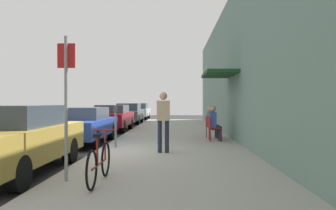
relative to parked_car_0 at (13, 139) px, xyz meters
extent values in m
plane|color=#2D2D30|center=(1.10, 2.70, -0.76)|extent=(60.00, 60.00, 0.00)
cube|color=#9E9B93|center=(3.35, 4.70, -0.70)|extent=(4.50, 32.00, 0.12)
cube|color=gray|center=(5.75, 4.70, 2.14)|extent=(0.30, 32.00, 5.81)
cube|color=#19471E|center=(5.05, 5.61, 1.84)|extent=(1.10, 2.80, 0.12)
cube|color=#A58433|center=(0.00, -0.03, -0.10)|extent=(1.80, 4.40, 0.69)
cube|color=#333D47|center=(0.00, 0.12, 0.48)|extent=(1.48, 2.11, 0.46)
cylinder|color=black|center=(0.79, 1.33, -0.44)|extent=(0.22, 0.64, 0.64)
cylinder|color=black|center=(-0.79, 1.33, -0.44)|extent=(0.22, 0.64, 0.64)
cylinder|color=black|center=(0.79, -1.39, -0.44)|extent=(0.22, 0.64, 0.64)
cube|color=navy|center=(0.00, 5.20, -0.15)|extent=(1.80, 4.40, 0.59)
cube|color=#333D47|center=(0.00, 5.35, 0.37)|extent=(1.48, 2.11, 0.43)
cylinder|color=black|center=(0.79, 6.57, -0.44)|extent=(0.22, 0.64, 0.64)
cylinder|color=black|center=(-0.79, 6.57, -0.44)|extent=(0.22, 0.64, 0.64)
cylinder|color=black|center=(0.79, 3.84, -0.44)|extent=(0.22, 0.64, 0.64)
cylinder|color=black|center=(-0.79, 3.84, -0.44)|extent=(0.22, 0.64, 0.64)
cube|color=maroon|center=(0.00, 10.79, -0.12)|extent=(1.80, 4.40, 0.65)
cube|color=#333D47|center=(0.00, 10.94, 0.42)|extent=(1.48, 2.11, 0.42)
cylinder|color=black|center=(0.79, 12.15, -0.44)|extent=(0.22, 0.64, 0.64)
cylinder|color=black|center=(-0.79, 12.15, -0.44)|extent=(0.22, 0.64, 0.64)
cylinder|color=black|center=(0.79, 9.42, -0.44)|extent=(0.22, 0.64, 0.64)
cylinder|color=black|center=(-0.79, 9.42, -0.44)|extent=(0.22, 0.64, 0.64)
cube|color=#47514C|center=(0.00, 16.92, -0.13)|extent=(1.80, 4.40, 0.62)
cube|color=#333D47|center=(0.00, 17.07, 0.44)|extent=(1.48, 2.11, 0.52)
cylinder|color=black|center=(0.79, 18.28, -0.44)|extent=(0.22, 0.64, 0.64)
cylinder|color=black|center=(-0.79, 18.28, -0.44)|extent=(0.22, 0.64, 0.64)
cylinder|color=black|center=(0.79, 15.56, -0.44)|extent=(0.22, 0.64, 0.64)
cylinder|color=black|center=(-0.79, 15.56, -0.44)|extent=(0.22, 0.64, 0.64)
cube|color=#B7B7BC|center=(0.00, 23.04, -0.13)|extent=(1.80, 4.40, 0.63)
cube|color=#333D47|center=(0.00, 23.19, 0.44)|extent=(1.48, 2.11, 0.50)
cylinder|color=black|center=(0.79, 24.41, -0.44)|extent=(0.22, 0.64, 0.64)
cylinder|color=black|center=(-0.79, 24.41, -0.44)|extent=(0.22, 0.64, 0.64)
cylinder|color=black|center=(0.79, 21.68, -0.44)|extent=(0.22, 0.64, 0.64)
cylinder|color=black|center=(-0.79, 21.68, -0.44)|extent=(0.22, 0.64, 0.64)
cylinder|color=slate|center=(1.55, 3.47, -0.09)|extent=(0.07, 0.07, 1.10)
cube|color=#383D42|center=(1.55, 3.47, 0.57)|extent=(0.12, 0.10, 0.22)
cylinder|color=gray|center=(1.50, -1.06, 0.66)|extent=(0.06, 0.06, 2.60)
cube|color=red|center=(1.50, -1.04, 1.61)|extent=(0.32, 0.02, 0.44)
torus|color=black|center=(2.12, -0.63, -0.31)|extent=(0.04, 0.66, 0.66)
torus|color=black|center=(2.12, -1.68, -0.31)|extent=(0.04, 0.66, 0.66)
cylinder|color=maroon|center=(2.12, -1.16, -0.31)|extent=(0.04, 1.05, 0.04)
cylinder|color=maroon|center=(2.12, -1.31, -0.06)|extent=(0.04, 0.04, 0.50)
cube|color=black|center=(2.12, -1.31, 0.21)|extent=(0.10, 0.20, 0.06)
cylinder|color=maroon|center=(2.12, -0.68, -0.03)|extent=(0.03, 0.03, 0.56)
cylinder|color=maroon|center=(2.12, -0.68, 0.25)|extent=(0.46, 0.03, 0.03)
cylinder|color=maroon|center=(5.06, 5.44, -0.42)|extent=(0.04, 0.04, 0.45)
cylinder|color=maroon|center=(5.07, 5.06, -0.42)|extent=(0.04, 0.04, 0.45)
cylinder|color=maroon|center=(4.68, 5.43, -0.42)|extent=(0.04, 0.04, 0.45)
cylinder|color=maroon|center=(4.69, 5.05, -0.42)|extent=(0.04, 0.04, 0.45)
cube|color=maroon|center=(4.88, 5.24, -0.18)|extent=(0.45, 0.45, 0.03)
cube|color=maroon|center=(4.67, 5.24, 0.03)|extent=(0.04, 0.44, 0.40)
cylinder|color=#232838|center=(5.05, 5.35, -0.41)|extent=(0.11, 0.11, 0.47)
cylinder|color=#232838|center=(4.92, 5.34, -0.17)|extent=(0.36, 0.15, 0.14)
cylinder|color=#232838|center=(5.06, 5.15, -0.41)|extent=(0.11, 0.11, 0.47)
cylinder|color=#232838|center=(4.93, 5.14, -0.17)|extent=(0.36, 0.15, 0.14)
cube|color=#334C99|center=(4.80, 5.24, 0.13)|extent=(0.23, 0.37, 0.56)
sphere|color=tan|center=(4.80, 5.24, 0.54)|extent=(0.22, 0.22, 0.22)
cylinder|color=maroon|center=(5.03, 6.40, -0.42)|extent=(0.04, 0.04, 0.45)
cylinder|color=maroon|center=(5.10, 6.03, -0.42)|extent=(0.04, 0.04, 0.45)
cylinder|color=maroon|center=(4.65, 6.34, -0.42)|extent=(0.04, 0.04, 0.45)
cylinder|color=maroon|center=(4.72, 5.96, -0.42)|extent=(0.04, 0.04, 0.45)
cube|color=maroon|center=(4.88, 6.18, -0.18)|extent=(0.51, 0.51, 0.03)
cube|color=maroon|center=(4.67, 6.15, 0.03)|extent=(0.11, 0.44, 0.40)
cylinder|color=#232838|center=(5.03, 6.31, -0.41)|extent=(0.11, 0.11, 0.47)
cylinder|color=#232838|center=(4.91, 6.29, -0.17)|extent=(0.38, 0.20, 0.14)
cylinder|color=#232838|center=(5.07, 6.12, -0.41)|extent=(0.11, 0.11, 0.47)
cylinder|color=#232838|center=(4.94, 6.09, -0.17)|extent=(0.38, 0.20, 0.14)
cube|color=#595960|center=(4.80, 6.17, 0.13)|extent=(0.28, 0.39, 0.56)
sphere|color=tan|center=(4.80, 6.17, 0.54)|extent=(0.22, 0.22, 0.22)
cylinder|color=#232838|center=(3.00, 2.35, -0.19)|extent=(0.12, 0.12, 0.90)
cylinder|color=#232838|center=(3.20, 2.35, -0.19)|extent=(0.12, 0.12, 0.90)
cube|color=#CCB28C|center=(3.10, 2.35, 0.54)|extent=(0.36, 0.22, 0.56)
sphere|color=tan|center=(3.10, 2.35, 0.95)|extent=(0.22, 0.22, 0.22)
camera|label=1|loc=(3.49, -6.96, 0.77)|focal=35.67mm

